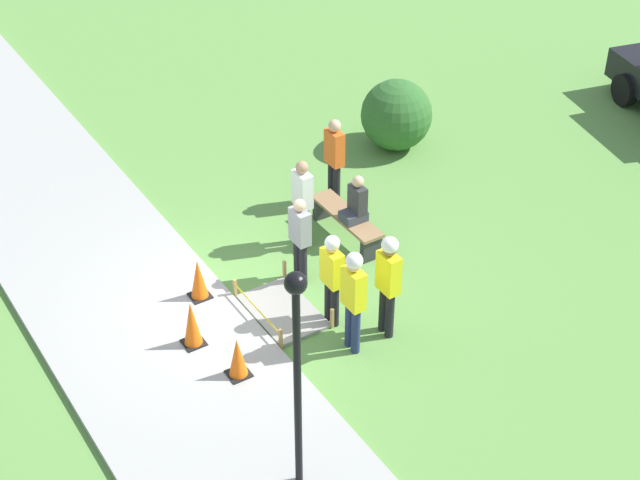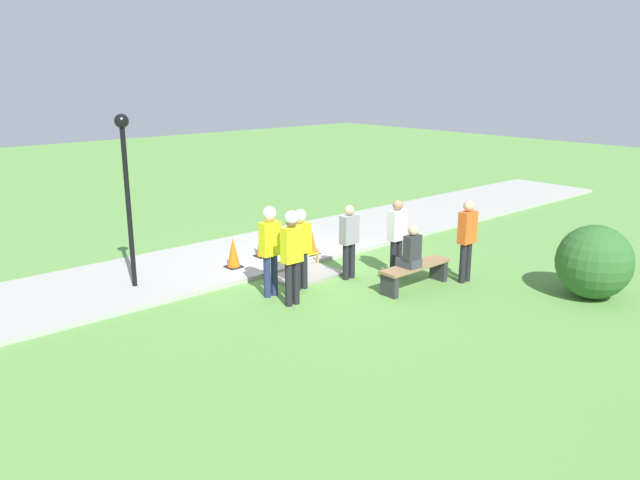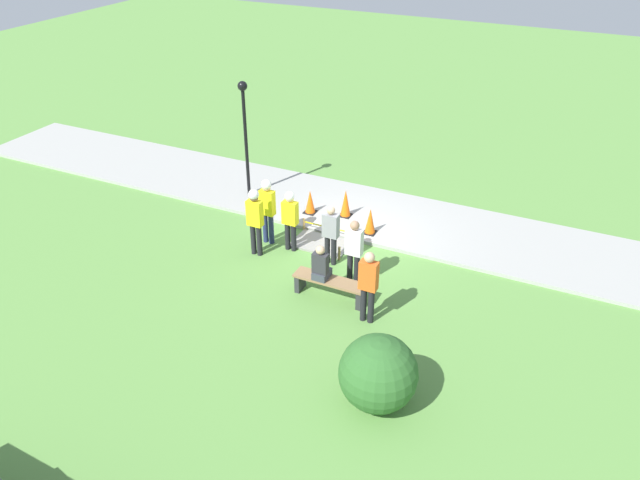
# 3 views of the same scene
# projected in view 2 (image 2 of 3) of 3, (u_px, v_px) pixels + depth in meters

# --- Properties ---
(ground_plane) EXTENTS (60.00, 60.00, 0.00)m
(ground_plane) POSITION_uv_depth(u_px,v_px,m) (309.00, 266.00, 14.52)
(ground_plane) COLOR #5B8E42
(sidewalk) EXTENTS (28.00, 3.20, 0.10)m
(sidewalk) POSITION_uv_depth(u_px,v_px,m) (268.00, 250.00, 15.67)
(sidewalk) COLOR #9E9E99
(sidewalk) RESTS_ON ground_plane
(wet_concrete_patch) EXTENTS (1.55, 1.01, 0.39)m
(wet_concrete_patch) POSITION_uv_depth(u_px,v_px,m) (306.00, 275.00, 13.79)
(wet_concrete_patch) COLOR gray
(wet_concrete_patch) RESTS_ON ground_plane
(traffic_cone_near_patch) EXTENTS (0.34, 0.34, 0.74)m
(traffic_cone_near_patch) POSITION_uv_depth(u_px,v_px,m) (311.00, 239.00, 15.05)
(traffic_cone_near_patch) COLOR black
(traffic_cone_near_patch) RESTS_ON sidewalk
(traffic_cone_far_patch) EXTENTS (0.34, 0.34, 0.82)m
(traffic_cone_far_patch) POSITION_uv_depth(u_px,v_px,m) (262.00, 240.00, 14.85)
(traffic_cone_far_patch) COLOR black
(traffic_cone_far_patch) RESTS_ON sidewalk
(traffic_cone_sidewalk_edge) EXTENTS (0.34, 0.34, 0.70)m
(traffic_cone_sidewalk_edge) POSITION_uv_depth(u_px,v_px,m) (233.00, 253.00, 14.03)
(traffic_cone_sidewalk_edge) COLOR black
(traffic_cone_sidewalk_edge) RESTS_ON sidewalk
(park_bench) EXTENTS (1.77, 0.44, 0.51)m
(park_bench) POSITION_uv_depth(u_px,v_px,m) (415.00, 272.00, 12.99)
(park_bench) COLOR #2D2D33
(park_bench) RESTS_ON ground_plane
(person_seated_on_bench) EXTENTS (0.36, 0.44, 0.89)m
(person_seated_on_bench) POSITION_uv_depth(u_px,v_px,m) (411.00, 251.00, 12.68)
(person_seated_on_bench) COLOR #383D47
(person_seated_on_bench) RESTS_ON park_bench
(worker_supervisor) EXTENTS (0.40, 0.27, 1.87)m
(worker_supervisor) POSITION_uv_depth(u_px,v_px,m) (292.00, 249.00, 11.84)
(worker_supervisor) COLOR black
(worker_supervisor) RESTS_ON ground_plane
(worker_assistant) EXTENTS (0.40, 0.27, 1.85)m
(worker_assistant) POSITION_uv_depth(u_px,v_px,m) (270.00, 243.00, 12.31)
(worker_assistant) COLOR navy
(worker_assistant) RESTS_ON ground_plane
(worker_trainee) EXTENTS (0.40, 0.25, 1.70)m
(worker_trainee) POSITION_uv_depth(u_px,v_px,m) (301.00, 243.00, 12.74)
(worker_trainee) COLOR black
(worker_trainee) RESTS_ON ground_plane
(bystander_in_orange_shirt) EXTENTS (0.40, 0.23, 1.79)m
(bystander_in_orange_shirt) POSITION_uv_depth(u_px,v_px,m) (467.00, 236.00, 13.20)
(bystander_in_orange_shirt) COLOR black
(bystander_in_orange_shirt) RESTS_ON ground_plane
(bystander_in_gray_shirt) EXTENTS (0.40, 0.23, 1.73)m
(bystander_in_gray_shirt) POSITION_uv_depth(u_px,v_px,m) (397.00, 234.00, 13.55)
(bystander_in_gray_shirt) COLOR black
(bystander_in_gray_shirt) RESTS_ON ground_plane
(bystander_in_white_shirt) EXTENTS (0.40, 0.22, 1.64)m
(bystander_in_white_shirt) POSITION_uv_depth(u_px,v_px,m) (349.00, 238.00, 13.43)
(bystander_in_white_shirt) COLOR black
(bystander_in_white_shirt) RESTS_ON ground_plane
(lamppost_near) EXTENTS (0.28, 0.28, 3.50)m
(lamppost_near) POSITION_uv_depth(u_px,v_px,m) (126.00, 174.00, 12.30)
(lamppost_near) COLOR black
(lamppost_near) RESTS_ON sidewalk
(shrub_rounded_near) EXTENTS (1.48, 1.48, 1.48)m
(shrub_rounded_near) POSITION_uv_depth(u_px,v_px,m) (594.00, 262.00, 12.34)
(shrub_rounded_near) COLOR #2D6028
(shrub_rounded_near) RESTS_ON ground_plane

